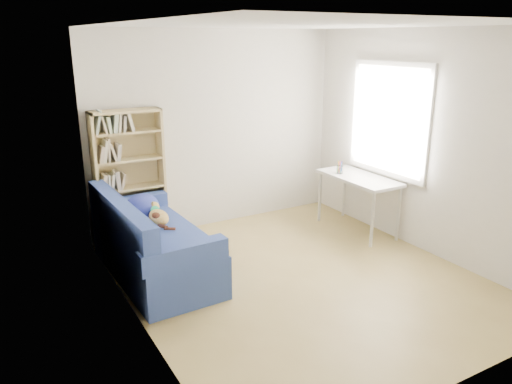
% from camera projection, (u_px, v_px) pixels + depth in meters
% --- Properties ---
extents(ground, '(4.00, 4.00, 0.00)m').
position_uv_depth(ground, '(299.00, 278.00, 5.38)').
color(ground, olive).
rests_on(ground, ground).
extents(room_shell, '(3.54, 4.04, 2.62)m').
position_uv_depth(room_shell, '(310.00, 127.00, 4.97)').
color(room_shell, silver).
rests_on(room_shell, ground).
extents(sofa, '(0.94, 1.86, 0.90)m').
position_uv_depth(sofa, '(151.00, 245.00, 5.38)').
color(sofa, navy).
rests_on(sofa, ground).
extents(bookshelf, '(0.84, 0.26, 1.68)m').
position_uv_depth(bookshelf, '(130.00, 184.00, 6.09)').
color(bookshelf, tan).
rests_on(bookshelf, ground).
extents(desk, '(0.53, 1.17, 0.75)m').
position_uv_depth(desk, '(359.00, 182.00, 6.53)').
color(desk, silver).
rests_on(desk, ground).
extents(pen_cup, '(0.09, 0.09, 0.17)m').
position_uv_depth(pen_cup, '(340.00, 169.00, 6.64)').
color(pen_cup, white).
rests_on(pen_cup, desk).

